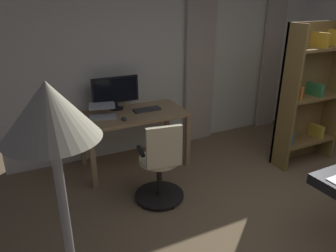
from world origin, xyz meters
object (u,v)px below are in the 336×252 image
computer_mouse (124,119)px  floor_lamp (62,197)px  desk (134,120)px  laptop (102,113)px  bookshelf (308,95)px  office_chair (161,166)px  computer_keyboard (147,109)px  computer_monitor (116,91)px

computer_mouse → floor_lamp: (1.02, 2.56, 0.77)m
desk → computer_mouse: (0.19, 0.20, 0.12)m
desk → laptop: bearing=-4.7°
computer_mouse → bookshelf: bearing=164.5°
desk → laptop: 0.42m
computer_mouse → bookshelf: size_ratio=0.05×
office_chair → floor_lamp: bearing=-114.0°
bookshelf → computer_keyboard: bearing=-23.8°
computer_keyboard → computer_mouse: 0.44m
computer_monitor → floor_lamp: floor_lamp is taller
computer_keyboard → bookshelf: (-1.96, 0.86, 0.18)m
office_chair → computer_monitor: 1.30m
desk → computer_monitor: bearing=-58.5°
office_chair → computer_mouse: 0.81m
computer_monitor → floor_lamp: 3.24m
desk → office_chair: office_chair is taller
laptop → bookshelf: bookshelf is taller
computer_keyboard → floor_lamp: 3.21m
desk → computer_mouse: bearing=46.4°
office_chair → bookshelf: (-2.19, -0.07, 0.51)m
computer_monitor → laptop: bearing=40.4°
computer_monitor → bookshelf: bookshelf is taller
office_chair → computer_mouse: size_ratio=9.60×
desk → computer_mouse: computer_mouse is taller
computer_monitor → computer_mouse: bearing=84.2°
desk → computer_keyboard: (-0.20, -0.01, 0.11)m
computer_keyboard → laptop: laptop is taller
laptop → floor_lamp: floor_lamp is taller
computer_monitor → computer_mouse: computer_monitor is taller
computer_keyboard → computer_monitor: bearing=-34.0°
desk → computer_keyboard: computer_keyboard is taller
bookshelf → floor_lamp: (3.37, 1.91, 0.60)m
office_chair → laptop: (0.36, -0.96, 0.37)m
desk → bookshelf: (-2.16, 0.85, 0.29)m
bookshelf → computer_mouse: bearing=-15.5°
computer_keyboard → bookshelf: bearing=156.2°
office_chair → bookshelf: size_ratio=0.51×
computer_keyboard → bookshelf: bookshelf is taller
computer_keyboard → floor_lamp: size_ratio=0.19×
computer_monitor → computer_keyboard: bearing=146.0°
computer_monitor → desk: bearing=121.5°
computer_monitor → laptop: size_ratio=1.62×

